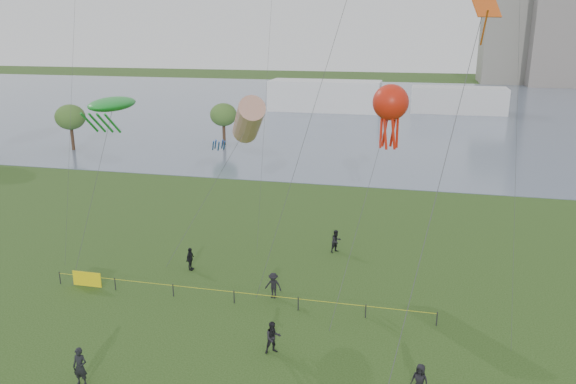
# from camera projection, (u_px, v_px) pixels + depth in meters

# --- Properties ---
(lake) EXTENTS (400.00, 120.00, 0.08)m
(lake) POSITION_uv_depth(u_px,v_px,m) (386.00, 109.00, 115.49)
(lake) COLOR slate
(lake) RESTS_ON ground_plane
(building_mid) EXTENTS (20.00, 20.00, 38.00)m
(building_mid) POSITION_uv_depth(u_px,v_px,m) (568.00, 17.00, 158.16)
(building_mid) COLOR slate
(building_mid) RESTS_ON ground_plane
(building_low) EXTENTS (16.00, 18.00, 28.00)m
(building_low) POSITION_uv_depth(u_px,v_px,m) (510.00, 35.00, 168.20)
(building_low) COLOR slate
(building_low) RESTS_ON ground_plane
(pavilion_left) EXTENTS (22.00, 8.00, 6.00)m
(pavilion_left) POSITION_uv_depth(u_px,v_px,m) (325.00, 96.00, 112.56)
(pavilion_left) COLOR silver
(pavilion_left) RESTS_ON ground_plane
(pavilion_right) EXTENTS (18.00, 7.00, 5.00)m
(pavilion_right) POSITION_uv_depth(u_px,v_px,m) (458.00, 100.00, 109.90)
(pavilion_right) COLOR silver
(pavilion_right) RESTS_ON ground_plane
(trees) EXTENTS (32.77, 21.24, 8.66)m
(trees) POSITION_uv_depth(u_px,v_px,m) (42.00, 113.00, 72.64)
(trees) COLOR #372519
(trees) RESTS_ON ground_plane
(fence) EXTENTS (24.07, 0.07, 1.05)m
(fence) POSITION_uv_depth(u_px,v_px,m) (142.00, 285.00, 35.48)
(fence) COLOR black
(fence) RESTS_ON ground_plane
(spectator_a) EXTENTS (1.07, 1.00, 1.74)m
(spectator_a) POSITION_uv_depth(u_px,v_px,m) (273.00, 338.00, 28.87)
(spectator_a) COLOR black
(spectator_a) RESTS_ON ground_plane
(spectator_b) EXTENTS (1.14, 0.74, 1.66)m
(spectator_b) POSITION_uv_depth(u_px,v_px,m) (273.00, 285.00, 34.78)
(spectator_b) COLOR black
(spectator_b) RESTS_ON ground_plane
(spectator_c) EXTENTS (0.48, 0.99, 1.63)m
(spectator_c) POSITION_uv_depth(u_px,v_px,m) (190.00, 259.00, 38.80)
(spectator_c) COLOR black
(spectator_c) RESTS_ON ground_plane
(spectator_d) EXTENTS (0.93, 0.78, 1.63)m
(spectator_d) POSITION_uv_depth(u_px,v_px,m) (420.00, 381.00, 25.44)
(spectator_d) COLOR black
(spectator_d) RESTS_ON ground_plane
(spectator_f) EXTENTS (0.71, 0.48, 1.92)m
(spectator_f) POSITION_uv_depth(u_px,v_px,m) (80.00, 367.00, 26.22)
(spectator_f) COLOR black
(spectator_f) RESTS_ON ground_plane
(spectator_g) EXTENTS (1.05, 1.07, 1.73)m
(spectator_g) POSITION_uv_depth(u_px,v_px,m) (336.00, 241.00, 41.88)
(spectator_g) COLOR black
(spectator_g) RESTS_ON ground_plane
(kite_windsock) EXTENTS (7.05, 6.11, 11.94)m
(kite_windsock) POSITION_uv_depth(u_px,v_px,m) (248.00, 120.00, 38.90)
(kite_windsock) COLOR #3F3F42
(kite_creature) EXTENTS (2.80, 6.55, 11.78)m
(kite_creature) POSITION_uv_depth(u_px,v_px,m) (112.00, 104.00, 37.04)
(kite_creature) COLOR #3F3F42
(kite_octopus) EXTENTS (3.49, 9.12, 12.87)m
(kite_octopus) POSITION_uv_depth(u_px,v_px,m) (391.00, 103.00, 34.84)
(kite_octopus) COLOR #3F3F42
(kite_delta) EXTENTS (4.46, 11.68, 17.82)m
(kite_delta) POSITION_uv_depth(u_px,v_px,m) (479.00, 26.00, 21.74)
(kite_delta) COLOR #3F3F42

